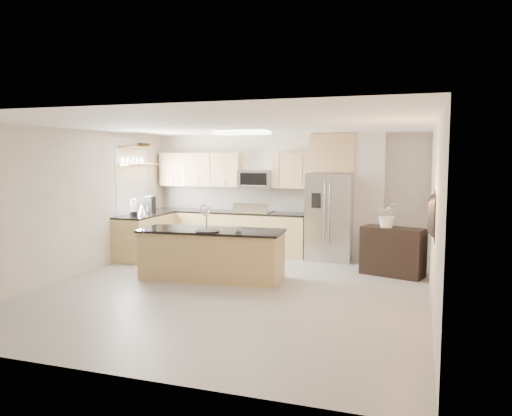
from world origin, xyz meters
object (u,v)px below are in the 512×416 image
(microwave, at_px, (256,179))
(kettle, at_px, (142,209))
(platter, at_px, (207,231))
(coffee_maker, at_px, (150,205))
(television, at_px, (428,214))
(credenza, at_px, (393,252))
(range, at_px, (254,233))
(cup, at_px, (238,229))
(blender, at_px, (134,209))
(refrigerator, at_px, (330,217))
(island, at_px, (212,254))
(bowl, at_px, (145,144))
(flower_vase, at_px, (388,208))

(microwave, relative_size, kettle, 2.84)
(platter, relative_size, coffee_maker, 1.15)
(television, bearing_deg, platter, 80.64)
(microwave, height_order, platter, microwave)
(credenza, relative_size, kettle, 4.05)
(range, bearing_deg, microwave, 90.00)
(cup, distance_m, blender, 2.77)
(refrigerator, bearing_deg, microwave, 174.14)
(refrigerator, height_order, platter, refrigerator)
(blender, distance_m, coffee_maker, 0.66)
(range, bearing_deg, island, -90.31)
(coffee_maker, height_order, television, television)
(kettle, height_order, television, television)
(coffee_maker, distance_m, bowl, 1.31)
(range, xyz_separation_m, cup, (0.53, -2.41, 0.44))
(kettle, height_order, flower_vase, flower_vase)
(blender, distance_m, flower_vase, 4.96)
(platter, bearing_deg, range, 90.43)
(island, distance_m, blender, 2.31)
(island, distance_m, platter, 0.51)
(island, bearing_deg, bowl, 140.04)
(refrigerator, distance_m, cup, 2.62)
(range, relative_size, bowl, 3.03)
(blender, bearing_deg, cup, -19.82)
(blender, bearing_deg, refrigerator, 20.93)
(microwave, distance_m, island, 2.70)
(refrigerator, height_order, kettle, refrigerator)
(credenza, xyz_separation_m, coffee_maker, (-5.06, 0.26, 0.66))
(microwave, distance_m, platter, 2.77)
(platter, xyz_separation_m, kettle, (-2.04, 1.31, 0.16))
(island, relative_size, bowl, 6.78)
(cup, bearing_deg, television, -13.35)
(credenza, xyz_separation_m, cup, (-2.44, -1.33, 0.48))
(kettle, bearing_deg, television, -18.82)
(credenza, bearing_deg, microwave, 175.18)
(range, bearing_deg, coffee_maker, -158.70)
(microwave, relative_size, platter, 1.86)
(cup, bearing_deg, coffee_maker, 148.67)
(kettle, xyz_separation_m, bowl, (-0.23, 0.56, 1.34))
(refrigerator, height_order, coffee_maker, refrigerator)
(microwave, xyz_separation_m, credenza, (2.97, -1.20, -1.20))
(credenza, relative_size, flower_vase, 1.53)
(kettle, height_order, coffee_maker, coffee_maker)
(blender, bearing_deg, microwave, 37.62)
(flower_vase, bearing_deg, blender, -176.28)
(credenza, bearing_deg, platter, -136.32)
(platter, xyz_separation_m, flower_vase, (2.86, 1.39, 0.35))
(credenza, bearing_deg, television, -57.86)
(coffee_maker, relative_size, television, 0.33)
(bowl, bearing_deg, flower_vase, -5.30)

